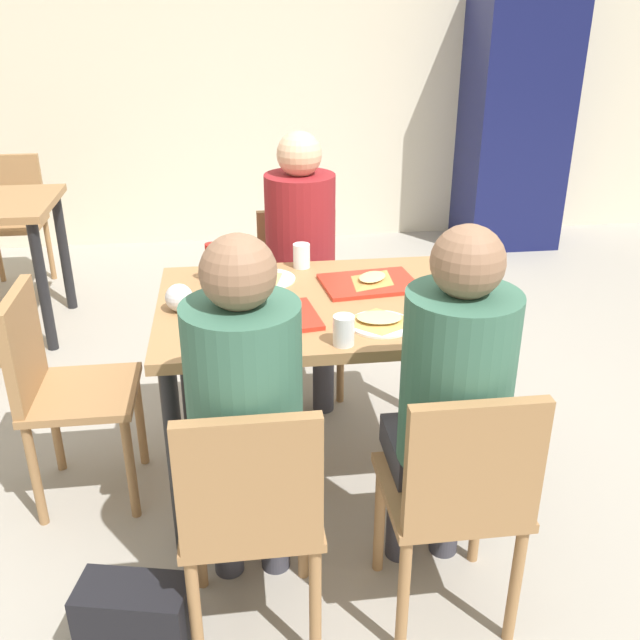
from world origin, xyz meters
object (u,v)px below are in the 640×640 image
(tray_red_far, at_px, (369,283))
(handbag, at_px, (136,624))
(pizza_slice_a, at_px, (270,317))
(chair_left_end, at_px, (57,381))
(pizza_slice_b, at_px, (372,278))
(pizza_slice_d, at_px, (379,319))
(plastic_cup_b, at_px, (344,330))
(soda_can, at_px, (453,277))
(person_in_red, at_px, (245,407))
(foil_bundle, at_px, (179,298))
(main_table, at_px, (320,325))
(person_far_side, at_px, (301,248))
(paper_plate_near_edge, at_px, (381,324))
(pizza_slice_c, at_px, (260,276))
(chair_near_right, at_px, (459,492))
(condiment_bottle, at_px, (213,263))
(person_in_brown_jacket, at_px, (451,393))
(plastic_cup_a, at_px, (302,256))
(chair_far_side, at_px, (299,287))
(paper_plate_center, at_px, (268,279))
(tray_red_near, at_px, (266,319))
(drink_fridge, at_px, (514,119))
(chair_near_left, at_px, (251,509))
(background_chair_far, at_px, (13,212))

(tray_red_far, bearing_deg, handbag, -131.92)
(pizza_slice_a, bearing_deg, chair_left_end, 167.33)
(pizza_slice_b, xyz_separation_m, pizza_slice_d, (-0.05, -0.36, -0.01))
(pizza_slice_b, relative_size, plastic_cup_b, 2.33)
(soda_can, xyz_separation_m, handbag, (-1.16, -0.85, -0.70))
(pizza_slice_a, bearing_deg, person_in_red, -101.83)
(foil_bundle, distance_m, handbag, 1.07)
(main_table, xyz_separation_m, person_far_side, (-0.00, 0.67, 0.08))
(paper_plate_near_edge, relative_size, pizza_slice_c, 1.00)
(chair_near_right, height_order, condiment_bottle, condiment_bottle)
(condiment_bottle, height_order, handbag, condiment_bottle)
(person_in_brown_jacket, relative_size, plastic_cup_a, 12.75)
(chair_far_side, distance_m, pizza_slice_c, 0.67)
(plastic_cup_a, height_order, plastic_cup_b, same)
(chair_left_end, height_order, person_in_brown_jacket, person_in_brown_jacket)
(paper_plate_center, xyz_separation_m, condiment_bottle, (-0.21, 0.00, 0.08))
(pizza_slice_c, bearing_deg, paper_plate_near_edge, -50.74)
(main_table, height_order, tray_red_far, tray_red_far)
(person_in_red, xyz_separation_m, handbag, (-0.35, -0.16, -0.62))
(main_table, bearing_deg, person_in_brown_jacket, -65.96)
(tray_red_near, bearing_deg, main_table, 35.56)
(drink_fridge, bearing_deg, person_in_red, -121.29)
(chair_far_side, bearing_deg, paper_plate_center, -107.32)
(chair_left_end, height_order, person_far_side, person_far_side)
(pizza_slice_c, height_order, soda_can, soda_can)
(plastic_cup_b, bearing_deg, pizza_slice_d, 43.92)
(tray_red_near, relative_size, soda_can, 2.95)
(chair_near_left, bearing_deg, chair_far_side, 79.55)
(person_in_brown_jacket, bearing_deg, foil_bundle, 141.20)
(pizza_slice_d, relative_size, plastic_cup_a, 2.40)
(main_table, bearing_deg, paper_plate_near_edge, -52.66)
(chair_near_left, relative_size, paper_plate_near_edge, 3.93)
(main_table, bearing_deg, plastic_cup_a, 94.70)
(person_far_side, xyz_separation_m, paper_plate_near_edge, (0.18, -0.91, 0.03))
(paper_plate_center, xyz_separation_m, background_chair_far, (-1.55, 2.11, -0.27))
(plastic_cup_a, bearing_deg, paper_plate_near_edge, -70.73)
(chair_near_left, height_order, tray_red_far, chair_near_left)
(chair_near_left, distance_m, paper_plate_near_edge, 0.80)
(person_in_red, distance_m, pizza_slice_c, 0.91)
(person_in_brown_jacket, relative_size, pizza_slice_d, 5.32)
(chair_left_end, distance_m, background_chair_far, 2.46)
(tray_red_near, distance_m, plastic_cup_a, 0.55)
(paper_plate_center, distance_m, pizza_slice_b, 0.42)
(chair_far_side, height_order, paper_plate_center, chair_far_side)
(chair_left_end, xyz_separation_m, person_in_red, (0.68, -0.67, 0.25))
(pizza_slice_d, bearing_deg, background_chair_far, 126.60)
(soda_can, relative_size, handbag, 0.38)
(person_in_brown_jacket, relative_size, pizza_slice_a, 4.67)
(paper_plate_center, relative_size, drink_fridge, 0.12)
(plastic_cup_a, bearing_deg, pizza_slice_b, -41.89)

